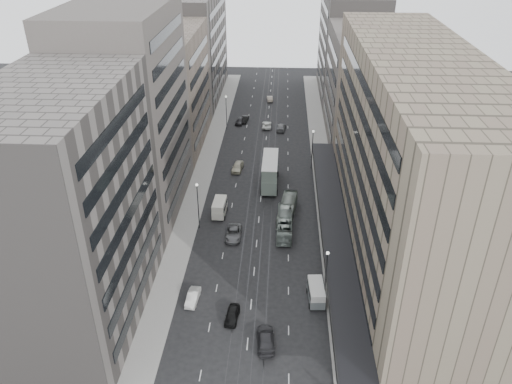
% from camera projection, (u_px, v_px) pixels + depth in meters
% --- Properties ---
extents(ground, '(220.00, 220.00, 0.00)m').
position_uv_depth(ground, '(254.00, 276.00, 71.79)').
color(ground, black).
rests_on(ground, ground).
extents(sidewalk_right, '(4.00, 125.00, 0.15)m').
position_uv_depth(sidewalk_right, '(322.00, 163.00, 103.79)').
color(sidewalk_right, gray).
rests_on(sidewalk_right, ground).
extents(sidewalk_left, '(4.00, 125.00, 0.15)m').
position_uv_depth(sidewalk_left, '(207.00, 160.00, 104.92)').
color(sidewalk_left, gray).
rests_on(sidewalk_left, ground).
extents(department_store, '(19.20, 60.00, 30.00)m').
position_uv_depth(department_store, '(408.00, 162.00, 70.38)').
color(department_store, '#756A56').
rests_on(department_store, ground).
extents(building_right_mid, '(15.00, 28.00, 24.00)m').
position_uv_depth(building_right_mid, '(364.00, 86.00, 110.08)').
color(building_right_mid, '#534C48').
rests_on(building_right_mid, ground).
extents(building_right_far, '(15.00, 32.00, 28.00)m').
position_uv_depth(building_right_far, '(350.00, 45.00, 135.19)').
color(building_right_far, '#645E5A').
rests_on(building_right_far, ground).
extents(building_left_a, '(15.00, 28.00, 30.00)m').
position_uv_depth(building_left_a, '(67.00, 212.00, 58.47)').
color(building_left_a, '#645E5A').
rests_on(building_left_a, ground).
extents(building_left_b, '(15.00, 26.00, 34.00)m').
position_uv_depth(building_left_b, '(128.00, 114.00, 80.97)').
color(building_left_b, '#534C48').
rests_on(building_left_b, ground).
extents(building_left_c, '(15.00, 28.00, 25.00)m').
position_uv_depth(building_left_c, '(166.00, 89.00, 106.66)').
color(building_left_c, '#74645A').
rests_on(building_left_c, ground).
extents(building_left_d, '(15.00, 38.00, 28.00)m').
position_uv_depth(building_left_d, '(191.00, 46.00, 134.61)').
color(building_left_d, '#645E5A').
rests_on(building_left_d, ground).
extents(lamp_right_near, '(0.44, 0.44, 8.32)m').
position_uv_depth(lamp_right_near, '(326.00, 271.00, 64.42)').
color(lamp_right_near, '#262628').
rests_on(lamp_right_near, ground).
extents(lamp_right_far, '(0.44, 0.44, 8.32)m').
position_uv_depth(lamp_right_far, '(312.00, 145.00, 99.20)').
color(lamp_right_far, '#262628').
rests_on(lamp_right_far, ground).
extents(lamp_left_near, '(0.44, 0.44, 8.32)m').
position_uv_depth(lamp_left_near, '(198.00, 201.00, 80.12)').
color(lamp_left_near, '#262628').
rests_on(lamp_left_near, ground).
extents(lamp_left_far, '(0.44, 0.44, 8.32)m').
position_uv_depth(lamp_left_far, '(226.00, 108.00, 117.51)').
color(lamp_left_far, '#262628').
rests_on(lamp_left_far, ground).
extents(bus_near, '(2.52, 10.14, 2.82)m').
position_uv_depth(bus_near, '(285.00, 224.00, 81.18)').
color(bus_near, gray).
rests_on(bus_near, ground).
extents(bus_far, '(3.68, 10.38, 2.83)m').
position_uv_depth(bus_far, '(287.00, 210.00, 84.98)').
color(bus_far, '#96A197').
rests_on(bus_far, ground).
extents(double_decker, '(3.20, 10.18, 5.55)m').
position_uv_depth(double_decker, '(270.00, 171.00, 93.97)').
color(double_decker, slate).
rests_on(double_decker, ground).
extents(vw_microbus, '(2.40, 4.81, 2.53)m').
position_uv_depth(vw_microbus, '(316.00, 292.00, 66.60)').
color(vw_microbus, '#595F60').
rests_on(vw_microbus, ground).
extents(panel_van, '(2.39, 4.62, 2.86)m').
position_uv_depth(panel_van, '(220.00, 207.00, 85.31)').
color(panel_van, beige).
rests_on(panel_van, ground).
extents(sedan_0, '(1.95, 4.09, 1.35)m').
position_uv_depth(sedan_0, '(232.00, 315.00, 63.88)').
color(sedan_0, black).
rests_on(sedan_0, ground).
extents(sedan_1, '(1.69, 4.12, 1.33)m').
position_uv_depth(sedan_1, '(193.00, 297.00, 66.82)').
color(sedan_1, silver).
rests_on(sedan_1, ground).
extents(sedan_2, '(2.49, 5.31, 1.47)m').
position_uv_depth(sedan_2, '(233.00, 233.00, 79.95)').
color(sedan_2, '#5D5E60').
rests_on(sedan_2, ground).
extents(sedan_3, '(2.59, 5.45, 1.53)m').
position_uv_depth(sedan_3, '(266.00, 339.00, 60.14)').
color(sedan_3, '#262528').
rests_on(sedan_3, ground).
extents(sedan_4, '(2.46, 4.99, 1.64)m').
position_uv_depth(sedan_4, '(238.00, 167.00, 100.53)').
color(sedan_4, '#B9B399').
rests_on(sedan_4, ground).
extents(sedan_5, '(1.93, 4.28, 1.36)m').
position_uv_depth(sedan_5, '(245.00, 119.00, 123.79)').
color(sedan_5, black).
rests_on(sedan_5, ground).
extents(sedan_6, '(2.30, 4.84, 1.34)m').
position_uv_depth(sedan_6, '(267.00, 125.00, 120.59)').
color(sedan_6, white).
rests_on(sedan_6, ground).
extents(sedan_7, '(2.37, 5.03, 1.42)m').
position_uv_depth(sedan_7, '(281.00, 127.00, 119.22)').
color(sedan_7, slate).
rests_on(sedan_7, ground).
extents(sedan_8, '(2.28, 4.46, 1.45)m').
position_uv_depth(sedan_8, '(240.00, 121.00, 122.78)').
color(sedan_8, '#242326').
rests_on(sedan_8, ground).
extents(sedan_9, '(1.80, 4.24, 1.36)m').
position_uv_depth(sedan_9, '(270.00, 98.00, 137.56)').
color(sedan_9, '#B1A493').
rests_on(sedan_9, ground).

